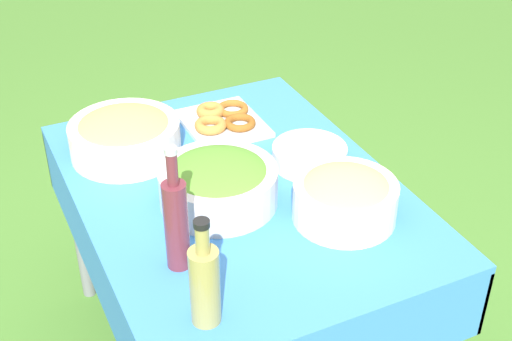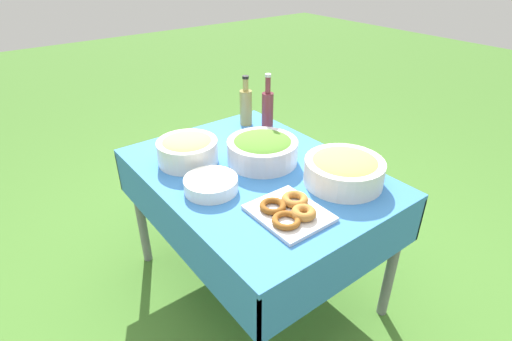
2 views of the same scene
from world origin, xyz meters
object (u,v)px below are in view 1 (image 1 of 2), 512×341
Objects in this scene: plate_stack at (309,155)px; wine_bottle at (176,221)px; salad_bowl at (218,182)px; donut_platter at (223,120)px; olive_oil_bottle at (205,283)px; fruit_bowl at (125,135)px; pasta_bowl at (345,197)px.

wine_bottle reaches higher than plate_stack.
salad_bowl reaches higher than plate_stack.
wine_bottle reaches higher than donut_platter.
wine_bottle reaches higher than olive_oil_bottle.
olive_oil_bottle reaches higher than donut_platter.
donut_platter is 0.36m from fruit_bowl.
donut_platter is at bearing -24.44° from salad_bowl.
plate_stack is at bearing -78.14° from salad_bowl.
olive_oil_bottle is at bearing 154.55° from donut_platter.
salad_bowl is at bearing 101.86° from plate_stack.
donut_platter is 0.85× the size of fruit_bowl.
olive_oil_bottle is at bearing 177.18° from wine_bottle.
plate_stack is (0.07, -0.34, -0.04)m from salad_bowl.
wine_bottle reaches higher than fruit_bowl.
donut_platter is 0.84× the size of wine_bottle.
fruit_bowl is at bearing 96.43° from donut_platter.
olive_oil_bottle is 0.80m from fruit_bowl.
salad_bowl is 0.47m from olive_oil_bottle.
plate_stack is 0.81× the size of olive_oil_bottle.
salad_bowl is 0.35m from plate_stack.
fruit_bowl is at bearing 37.48° from pasta_bowl.
wine_bottle is at bearing 89.06° from pasta_bowl.
pasta_bowl is at bearing -142.52° from fruit_bowl.
pasta_bowl reaches higher than plate_stack.
salad_bowl is 1.46× the size of plate_stack.
salad_bowl is 0.46m from donut_platter.
wine_bottle is at bearing -2.82° from olive_oil_bottle.
pasta_bowl is 0.64m from donut_platter.
pasta_bowl is 0.30m from plate_stack.
wine_bottle is (-0.21, 0.20, 0.07)m from salad_bowl.
pasta_bowl reaches higher than fruit_bowl.
plate_stack reaches higher than donut_platter.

